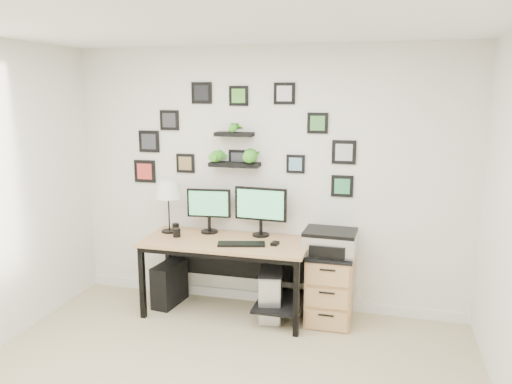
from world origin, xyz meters
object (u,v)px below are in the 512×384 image
(desk, at_px, (231,252))
(monitor_right, at_px, (261,207))
(pc_tower_black, at_px, (170,284))
(mug, at_px, (177,233))
(pc_tower_grey, at_px, (271,294))
(printer, at_px, (330,242))
(monitor_left, at_px, (209,207))
(file_cabinet, at_px, (330,287))
(table_lamp, at_px, (168,190))

(desk, height_order, monitor_right, monitor_right)
(monitor_right, distance_m, pc_tower_black, 1.25)
(mug, bearing_deg, pc_tower_grey, 2.82)
(printer, bearing_deg, pc_tower_grey, -172.72)
(monitor_left, relative_size, monitor_right, 0.86)
(mug, bearing_deg, printer, 4.46)
(desk, bearing_deg, file_cabinet, 3.44)
(pc_tower_grey, bearing_deg, printer, 7.28)
(pc_tower_black, xyz_separation_m, pc_tower_grey, (1.08, -0.03, 0.02))
(monitor_right, bearing_deg, file_cabinet, -10.78)
(monitor_left, relative_size, pc_tower_grey, 0.91)
(monitor_left, height_order, monitor_right, monitor_right)
(monitor_left, bearing_deg, desk, -32.12)
(monitor_right, height_order, pc_tower_black, monitor_right)
(table_lamp, height_order, pc_tower_black, table_lamp)
(table_lamp, xyz_separation_m, pc_tower_grey, (1.09, -0.10, -0.95))
(table_lamp, distance_m, mug, 0.44)
(pc_tower_black, bearing_deg, monitor_right, 17.43)
(file_cabinet, bearing_deg, mug, -176.03)
(desk, distance_m, mug, 0.57)
(pc_tower_grey, distance_m, file_cabinet, 0.57)
(file_cabinet, bearing_deg, desk, -176.56)
(pc_tower_black, distance_m, printer, 1.72)
(table_lamp, relative_size, printer, 1.09)
(monitor_left, bearing_deg, monitor_right, 2.01)
(pc_tower_grey, bearing_deg, pc_tower_black, 178.47)
(monitor_left, xyz_separation_m, pc_tower_black, (-0.39, -0.15, -0.80))
(pc_tower_black, distance_m, pc_tower_grey, 1.08)
(pc_tower_black, distance_m, file_cabinet, 1.64)
(monitor_right, height_order, mug, monitor_right)
(pc_tower_grey, bearing_deg, table_lamp, 174.69)
(mug, relative_size, pc_tower_grey, 0.17)
(desk, distance_m, table_lamp, 0.89)
(monitor_right, bearing_deg, desk, -142.63)
(table_lamp, bearing_deg, pc_tower_grey, -5.31)
(table_lamp, relative_size, pc_tower_grey, 1.08)
(mug, xyz_separation_m, pc_tower_grey, (0.95, 0.05, -0.56))
(desk, bearing_deg, pc_tower_grey, 0.02)
(monitor_left, height_order, printer, monitor_left)
(table_lamp, distance_m, printer, 1.69)
(mug, bearing_deg, monitor_right, 16.85)
(monitor_left, height_order, table_lamp, table_lamp)
(mug, bearing_deg, desk, 4.91)
(printer, bearing_deg, pc_tower_black, -178.54)
(pc_tower_black, relative_size, printer, 0.88)
(table_lamp, xyz_separation_m, mug, (0.14, -0.15, -0.39))
(mug, bearing_deg, file_cabinet, 3.97)
(mug, distance_m, pc_tower_black, 0.60)
(desk, xyz_separation_m, monitor_right, (0.25, 0.19, 0.41))
(table_lamp, relative_size, pc_tower_black, 1.24)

